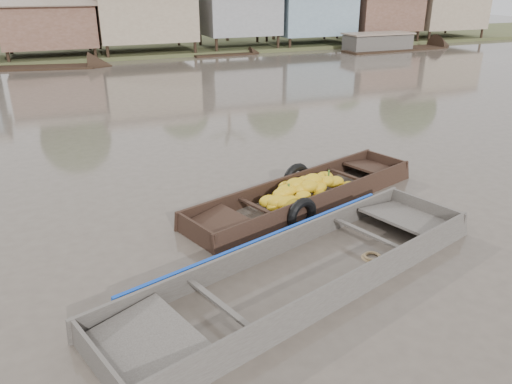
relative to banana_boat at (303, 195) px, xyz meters
name	(u,v)px	position (x,y,z in m)	size (l,w,h in m)	color
ground	(301,253)	(-1.11, -2.14, -0.21)	(120.00, 120.00, 0.00)	#4D443B
riverbank	(145,7)	(1.92, 29.73, 2.86)	(120.00, 12.47, 10.22)	#384723
banana_boat	(303,195)	(0.00, 0.00, 0.00)	(6.62, 3.52, 0.93)	black
viewer_boat	(303,276)	(-1.52, -2.98, -0.14)	(7.97, 4.27, 0.62)	#3E3835
distant_boats	(337,52)	(13.88, 21.91, 0.01)	(36.52, 15.60, 1.38)	black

